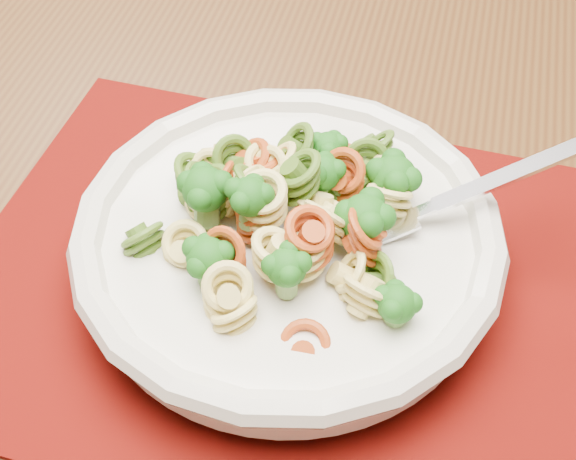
# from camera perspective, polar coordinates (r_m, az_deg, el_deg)

# --- Properties ---
(dining_table) EXTENTS (1.51, 1.02, 0.73)m
(dining_table) POSITION_cam_1_polar(r_m,az_deg,el_deg) (0.63, 6.45, -2.78)
(dining_table) COLOR #4E3115
(dining_table) RESTS_ON ground
(placemat) EXTENTS (0.43, 0.35, 0.00)m
(placemat) POSITION_cam_1_polar(r_m,az_deg,el_deg) (0.50, -0.36, -3.70)
(placemat) COLOR #510B03
(placemat) RESTS_ON dining_table
(pasta_bowl) EXTENTS (0.26, 0.26, 0.05)m
(pasta_bowl) POSITION_cam_1_polar(r_m,az_deg,el_deg) (0.48, 0.00, -0.81)
(pasta_bowl) COLOR beige
(pasta_bowl) RESTS_ON placemat
(pasta_broccoli_heap) EXTENTS (0.22, 0.22, 0.06)m
(pasta_broccoli_heap) POSITION_cam_1_polar(r_m,az_deg,el_deg) (0.47, -0.00, 0.49)
(pasta_broccoli_heap) COLOR #EAD573
(pasta_broccoli_heap) RESTS_ON pasta_bowl
(fork) EXTENTS (0.18, 0.09, 0.08)m
(fork) POSITION_cam_1_polar(r_m,az_deg,el_deg) (0.48, 7.60, 0.55)
(fork) COLOR silver
(fork) RESTS_ON pasta_bowl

